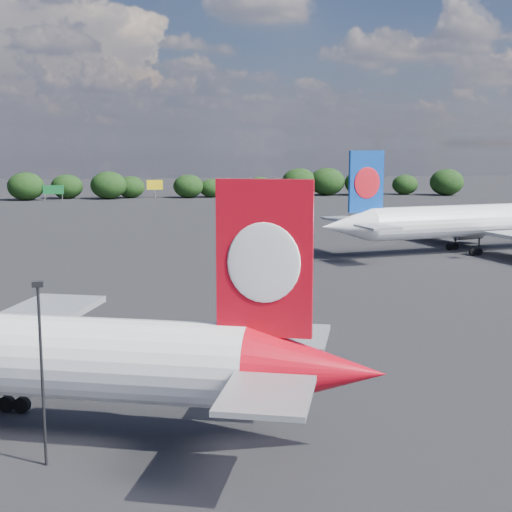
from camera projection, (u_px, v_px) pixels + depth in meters
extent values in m
plane|color=black|center=(91.00, 262.00, 101.44)|extent=(500.00, 500.00, 0.00)
cone|color=red|center=(316.00, 371.00, 38.23)|extent=(8.63, 6.88, 4.69)
cube|color=red|center=(264.00, 259.00, 37.76)|extent=(5.03, 2.13, 8.45)
ellipsoid|color=white|center=(264.00, 263.00, 37.51)|extent=(3.79, 1.46, 4.32)
ellipsoid|color=white|center=(265.00, 261.00, 38.06)|extent=(3.79, 1.46, 4.32)
cube|color=#929499|center=(267.00, 395.00, 33.46)|extent=(5.83, 6.70, 0.28)
cube|color=#929499|center=(293.00, 337.00, 43.51)|extent=(5.83, 6.70, 0.28)
cube|color=#929499|center=(22.00, 323.00, 54.23)|extent=(11.88, 19.73, 0.52)
cylinder|color=black|center=(6.00, 390.00, 44.75)|extent=(0.33, 0.33, 2.35)
cylinder|color=black|center=(7.00, 404.00, 44.89)|extent=(1.11, 0.74, 1.03)
cylinder|color=black|center=(22.00, 405.00, 44.72)|extent=(1.11, 0.74, 1.03)
cylinder|color=white|center=(479.00, 220.00, 110.50)|extent=(37.93, 11.62, 4.95)
cone|color=white|center=(347.00, 226.00, 102.93)|extent=(8.69, 6.29, 4.95)
cube|color=#0D3C99|center=(366.00, 182.00, 102.93)|extent=(5.45, 1.46, 8.92)
ellipsoid|color=red|center=(367.00, 183.00, 102.68)|extent=(4.13, 0.94, 4.56)
ellipsoid|color=red|center=(365.00, 183.00, 103.23)|extent=(4.13, 0.94, 4.56)
cube|color=#929499|center=(378.00, 227.00, 98.46)|extent=(5.45, 6.65, 0.30)
cube|color=#929499|center=(342.00, 219.00, 108.60)|extent=(5.45, 6.65, 0.30)
cube|color=#929499|center=(441.00, 221.00, 123.39)|extent=(9.88, 20.65, 0.55)
cylinder|color=#929499|center=(468.00, 232.00, 119.64)|extent=(5.35, 3.52, 2.68)
cube|color=#929499|center=(468.00, 228.00, 119.53)|extent=(2.20, 0.68, 1.19)
cylinder|color=black|center=(479.00, 246.00, 107.62)|extent=(0.32, 0.32, 2.48)
cylinder|color=black|center=(479.00, 252.00, 107.77)|extent=(1.15, 0.63, 1.09)
cylinder|color=black|center=(473.00, 252.00, 107.41)|extent=(1.15, 0.63, 1.09)
cylinder|color=black|center=(455.00, 241.00, 113.15)|extent=(0.32, 0.32, 2.48)
cylinder|color=black|center=(455.00, 246.00, 113.30)|extent=(1.15, 0.63, 1.09)
cylinder|color=black|center=(449.00, 247.00, 112.94)|extent=(1.15, 0.63, 1.09)
cylinder|color=black|center=(42.00, 378.00, 36.77)|extent=(0.16, 0.16, 9.56)
cube|color=black|center=(38.00, 284.00, 35.99)|extent=(0.55, 0.30, 0.28)
cube|color=#13622B|center=(53.00, 190.00, 211.10)|extent=(6.00, 0.30, 2.60)
cylinder|color=gray|center=(45.00, 197.00, 211.04)|extent=(0.20, 0.20, 2.00)
cylinder|color=gray|center=(62.00, 197.00, 211.84)|extent=(0.20, 0.20, 2.00)
cube|color=yellow|center=(155.00, 185.00, 221.63)|extent=(5.00, 0.30, 3.00)
cylinder|color=gray|center=(155.00, 194.00, 222.06)|extent=(0.30, 0.30, 2.50)
ellipsoid|color=black|center=(26.00, 186.00, 211.36)|extent=(10.85, 9.18, 8.35)
ellipsoid|color=black|center=(67.00, 187.00, 217.80)|extent=(9.65, 8.17, 7.42)
ellipsoid|color=black|center=(108.00, 185.00, 216.39)|extent=(10.90, 9.22, 8.38)
ellipsoid|color=black|center=(131.00, 187.00, 220.84)|extent=(8.75, 7.40, 6.73)
ellipsoid|color=black|center=(188.00, 186.00, 220.88)|extent=(9.40, 7.95, 7.23)
ellipsoid|color=black|center=(211.00, 188.00, 223.20)|extent=(7.49, 6.34, 5.76)
ellipsoid|color=black|center=(259.00, 187.00, 227.63)|extent=(8.10, 6.86, 6.23)
ellipsoid|color=black|center=(299.00, 182.00, 230.79)|extent=(11.47, 9.71, 8.83)
ellipsoid|color=black|center=(327.00, 182.00, 231.65)|extent=(11.65, 9.85, 8.96)
ellipsoid|color=black|center=(360.00, 183.00, 232.01)|extent=(10.46, 8.85, 8.05)
ellipsoid|color=black|center=(405.00, 185.00, 235.23)|extent=(8.58, 7.26, 6.60)
ellipsoid|color=black|center=(447.00, 182.00, 231.40)|extent=(11.15, 9.43, 8.57)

